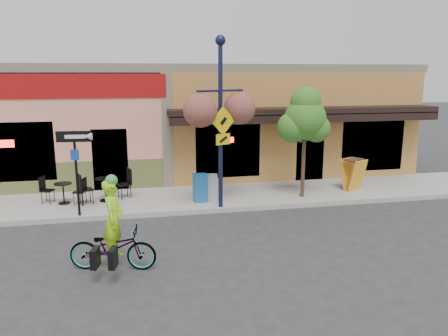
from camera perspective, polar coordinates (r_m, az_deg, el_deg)
The scene contains 14 objects.
ground at distance 12.86m, azimuth -1.55°, elevation -6.66°, with size 90.00×90.00×0.00m, color #2D2D30.
sidewalk at distance 14.72m, azimuth -2.90°, elevation -3.90°, with size 24.00×3.00×0.15m, color #9E9B93.
curb at distance 13.36m, azimuth -1.96°, elevation -5.60°, with size 24.00×0.12×0.15m, color #A8A59E.
building at distance 19.69m, azimuth -5.41°, elevation 6.63°, with size 18.20×8.20×4.50m, color #EF9276, non-canonical shape.
bicycle at distance 9.85m, azimuth -14.31°, elevation -10.07°, with size 0.65×1.87×0.98m, color maroon.
cyclist_rider at distance 9.71m, azimuth -14.14°, elevation -7.96°, with size 0.64×0.42×1.76m, color #A3EF19.
lamp_post at distance 12.96m, azimuth -0.46°, elevation 5.75°, with size 1.63×0.65×5.10m, color #131A3C, non-canonical shape.
one_way_sign at distance 13.05m, azimuth -18.69°, elevation -0.74°, with size 0.94×0.21×2.46m, color black, non-canonical shape.
cafe_set_left at distance 14.59m, azimuth -20.25°, elevation -2.75°, with size 1.44×0.72×0.86m, color black, non-canonical shape.
cafe_set_right at distance 14.47m, azimuth -15.22°, elevation -2.27°, with size 1.65×0.83×0.99m, color black, non-canonical shape.
newspaper_box_blue at distance 13.93m, azimuth -3.13°, elevation -2.60°, with size 0.40×0.36×0.90m, color #1C61A8, non-canonical shape.
newspaper_box_grey at distance 14.10m, azimuth -1.67°, elevation -2.53°, with size 0.39×0.35×0.84m, color #B5B5B5, non-canonical shape.
street_tree at distance 14.41m, azimuth 10.42°, elevation 3.34°, with size 1.43×1.43×3.67m, color #3D7A26, non-canonical shape.
sandwich_board at distance 15.81m, azimuth 17.08°, elevation -0.93°, with size 0.67×0.49×1.12m, color orange, non-canonical shape.
Camera 1 is at (-2.09, -11.99, 4.18)m, focal length 35.00 mm.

